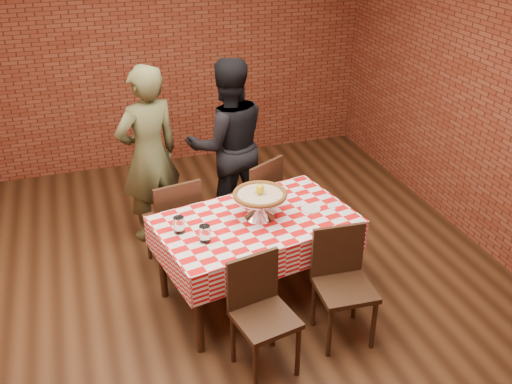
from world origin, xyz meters
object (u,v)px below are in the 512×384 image
at_px(condiment_caddy, 247,192).
at_px(chair_near_right, 345,290).
at_px(table, 256,259).
at_px(chair_far_left, 172,221).
at_px(pizza_stand, 260,206).
at_px(pizza, 260,195).
at_px(diner_black, 228,144).
at_px(water_glass_left, 205,234).
at_px(chair_near_left, 265,321).
at_px(chair_far_right, 251,200).
at_px(diner_olive, 149,155).
at_px(water_glass_right, 179,225).

xyz_separation_m(condiment_caddy, chair_near_right, (0.44, -1.00, -0.39)).
bearing_deg(table, chair_far_left, 128.99).
relative_size(pizza_stand, pizza, 1.00).
bearing_deg(table, diner_black, 83.88).
relative_size(table, water_glass_left, 11.59).
height_order(condiment_caddy, chair_near_left, condiment_caddy).
xyz_separation_m(pizza_stand, diner_black, (0.09, 1.25, 0.00)).
bearing_deg(chair_far_right, water_glass_left, 27.12).
xyz_separation_m(pizza_stand, chair_near_left, (-0.24, -0.83, -0.42)).
distance_m(chair_near_left, chair_far_right, 1.69).
relative_size(condiment_caddy, chair_near_left, 0.16).
xyz_separation_m(table, pizza_stand, (0.05, 0.02, 0.48)).
bearing_deg(diner_olive, water_glass_right, 70.80).
bearing_deg(chair_far_right, chair_near_right, 70.12).
xyz_separation_m(condiment_caddy, diner_olive, (-0.67, 0.92, 0.03)).
xyz_separation_m(pizza, diner_olive, (-0.68, 1.22, -0.09)).
distance_m(pizza, chair_far_left, 1.02).
bearing_deg(water_glass_left, chair_near_right, -27.82).
distance_m(table, pizza, 0.58).
height_order(condiment_caddy, chair_far_left, chair_far_left).
bearing_deg(condiment_caddy, pizza, -101.31).
relative_size(pizza_stand, diner_olive, 0.25).
bearing_deg(table, chair_far_right, 74.59).
bearing_deg(chair_far_right, pizza_stand, 48.10).
xyz_separation_m(diner_olive, diner_black, (0.77, 0.03, -0.01)).
relative_size(pizza, chair_far_left, 0.47).
xyz_separation_m(chair_near_right, diner_black, (-0.34, 1.95, 0.41)).
distance_m(chair_far_right, diner_black, 0.60).
relative_size(pizza_stand, chair_far_right, 0.47).
xyz_separation_m(pizza_stand, diner_olive, (-0.68, 1.22, 0.01)).
bearing_deg(chair_far_right, condiment_caddy, 39.68).
height_order(table, water_glass_right, water_glass_right).
bearing_deg(chair_near_right, chair_near_left, -165.13).
bearing_deg(pizza_stand, chair_far_right, 77.14).
relative_size(pizza_stand, condiment_caddy, 3.01).
bearing_deg(pizza_stand, chair_near_right, -58.57).
bearing_deg(diner_black, chair_near_right, 100.10).
xyz_separation_m(table, water_glass_left, (-0.45, -0.19, 0.45)).
bearing_deg(water_glass_left, diner_black, 67.93).
height_order(pizza_stand, chair_far_left, pizza_stand).
bearing_deg(condiment_caddy, chair_near_right, -80.20).
bearing_deg(diner_black, water_glass_left, 68.21).
relative_size(condiment_caddy, diner_olive, 0.08).
bearing_deg(chair_near_right, diner_black, 103.63).
bearing_deg(condiment_caddy, chair_far_right, 54.57).
bearing_deg(chair_near_right, condiment_caddy, 117.75).
bearing_deg(diner_black, table, 84.15).
xyz_separation_m(table, condiment_caddy, (0.03, 0.32, 0.45)).
xyz_separation_m(chair_far_left, chair_far_right, (0.78, 0.15, 0.00)).
bearing_deg(diner_olive, diner_black, 161.57).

